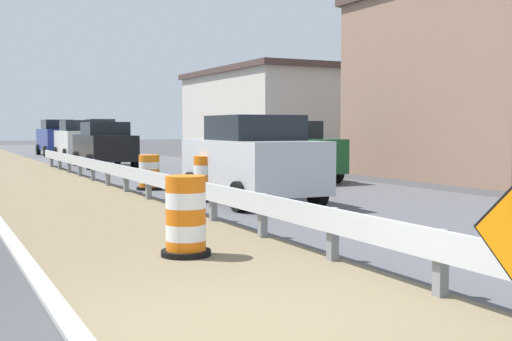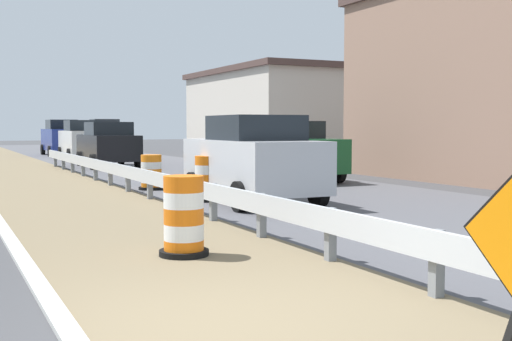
{
  "view_description": "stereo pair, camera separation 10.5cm",
  "coord_description": "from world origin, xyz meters",
  "px_view_note": "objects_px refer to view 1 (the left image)",
  "views": [
    {
      "loc": [
        -2.33,
        -5.16,
        1.76
      ],
      "look_at": [
        3.02,
        5.51,
        0.95
      ],
      "focal_mm": 45.46,
      "sensor_mm": 36.0,
      "label": 1
    },
    {
      "loc": [
        -2.24,
        -5.21,
        1.76
      ],
      "look_at": [
        3.02,
        5.51,
        0.95
      ],
      "focal_mm": 45.46,
      "sensor_mm": 36.0,
      "label": 2
    }
  ],
  "objects_px": {
    "traffic_barrel_nearest": "(186,220)",
    "car_distant_b": "(104,145)",
    "traffic_barrel_mid": "(149,174)",
    "car_mid_far_lane": "(81,135)",
    "car_lead_near_lane": "(251,159)",
    "car_distant_a": "(100,136)",
    "car_trailing_far_lane": "(57,138)",
    "car_trailing_near_lane": "(289,151)",
    "car_lead_far_lane": "(78,140)",
    "traffic_barrel_close": "(206,181)"
  },
  "relations": [
    {
      "from": "car_lead_near_lane",
      "to": "car_distant_b",
      "type": "xyz_separation_m",
      "value": [
        0.1,
        14.61,
        -0.03
      ]
    },
    {
      "from": "traffic_barrel_nearest",
      "to": "car_trailing_far_lane",
      "type": "relative_size",
      "value": 0.23
    },
    {
      "from": "car_lead_far_lane",
      "to": "traffic_barrel_nearest",
      "type": "bearing_deg",
      "value": 172.53
    },
    {
      "from": "traffic_barrel_nearest",
      "to": "traffic_barrel_mid",
      "type": "height_order",
      "value": "traffic_barrel_nearest"
    },
    {
      "from": "car_lead_far_lane",
      "to": "car_distant_a",
      "type": "height_order",
      "value": "car_distant_a"
    },
    {
      "from": "car_mid_far_lane",
      "to": "car_trailing_far_lane",
      "type": "relative_size",
      "value": 1.02
    },
    {
      "from": "traffic_barrel_mid",
      "to": "car_trailing_far_lane",
      "type": "height_order",
      "value": "car_trailing_far_lane"
    },
    {
      "from": "car_mid_far_lane",
      "to": "car_trailing_far_lane",
      "type": "distance_m",
      "value": 11.14
    },
    {
      "from": "traffic_barrel_nearest",
      "to": "car_distant_b",
      "type": "relative_size",
      "value": 0.23
    },
    {
      "from": "traffic_barrel_nearest",
      "to": "car_lead_far_lane",
      "type": "bearing_deg",
      "value": 81.67
    },
    {
      "from": "car_trailing_far_lane",
      "to": "car_distant_b",
      "type": "relative_size",
      "value": 0.99
    },
    {
      "from": "car_trailing_near_lane",
      "to": "car_distant_a",
      "type": "xyz_separation_m",
      "value": [
        -0.03,
        26.13,
        0.16
      ]
    },
    {
      "from": "car_distant_a",
      "to": "car_distant_b",
      "type": "relative_size",
      "value": 0.99
    },
    {
      "from": "car_trailing_far_lane",
      "to": "car_distant_a",
      "type": "bearing_deg",
      "value": -41.74
    },
    {
      "from": "car_lead_far_lane",
      "to": "car_trailing_far_lane",
      "type": "relative_size",
      "value": 0.96
    },
    {
      "from": "car_lead_near_lane",
      "to": "car_distant_a",
      "type": "bearing_deg",
      "value": -5.44
    },
    {
      "from": "traffic_barrel_close",
      "to": "car_trailing_near_lane",
      "type": "distance_m",
      "value": 6.33
    },
    {
      "from": "traffic_barrel_nearest",
      "to": "car_distant_b",
      "type": "bearing_deg",
      "value": 79.58
    },
    {
      "from": "car_trailing_far_lane",
      "to": "car_distant_a",
      "type": "xyz_separation_m",
      "value": [
        3.57,
        3.94,
        0.05
      ]
    },
    {
      "from": "traffic_barrel_mid",
      "to": "traffic_barrel_nearest",
      "type": "bearing_deg",
      "value": -104.32
    },
    {
      "from": "car_trailing_far_lane",
      "to": "car_lead_near_lane",
      "type": "bearing_deg",
      "value": 179.94
    },
    {
      "from": "car_mid_far_lane",
      "to": "car_distant_a",
      "type": "height_order",
      "value": "car_distant_a"
    },
    {
      "from": "traffic_barrel_mid",
      "to": "car_distant_a",
      "type": "bearing_deg",
      "value": 79.58
    },
    {
      "from": "traffic_barrel_mid",
      "to": "car_mid_far_lane",
      "type": "xyz_separation_m",
      "value": [
        4.98,
        33.73,
        0.67
      ]
    },
    {
      "from": "traffic_barrel_nearest",
      "to": "car_distant_b",
      "type": "xyz_separation_m",
      "value": [
        3.63,
        19.77,
        0.48
      ]
    },
    {
      "from": "car_lead_far_lane",
      "to": "car_mid_far_lane",
      "type": "distance_m",
      "value": 16.29
    },
    {
      "from": "car_trailing_far_lane",
      "to": "car_distant_b",
      "type": "bearing_deg",
      "value": 179.86
    },
    {
      "from": "traffic_barrel_mid",
      "to": "car_mid_far_lane",
      "type": "height_order",
      "value": "car_mid_far_lane"
    },
    {
      "from": "car_distant_b",
      "to": "car_lead_near_lane",
      "type": "bearing_deg",
      "value": -179.17
    },
    {
      "from": "car_lead_near_lane",
      "to": "car_lead_far_lane",
      "type": "xyz_separation_m",
      "value": [
        0.41,
        21.79,
        0.04
      ]
    },
    {
      "from": "car_trailing_near_lane",
      "to": "car_distant_a",
      "type": "distance_m",
      "value": 26.13
    },
    {
      "from": "traffic_barrel_nearest",
      "to": "traffic_barrel_close",
      "type": "xyz_separation_m",
      "value": [
        2.71,
        5.88,
        -0.01
      ]
    },
    {
      "from": "car_lead_far_lane",
      "to": "car_mid_far_lane",
      "type": "height_order",
      "value": "car_mid_far_lane"
    },
    {
      "from": "car_trailing_far_lane",
      "to": "car_distant_a",
      "type": "height_order",
      "value": "car_distant_a"
    },
    {
      "from": "car_lead_near_lane",
      "to": "car_lead_far_lane",
      "type": "distance_m",
      "value": 21.79
    },
    {
      "from": "traffic_barrel_nearest",
      "to": "traffic_barrel_mid",
      "type": "distance_m",
      "value": 9.45
    },
    {
      "from": "car_mid_far_lane",
      "to": "traffic_barrel_close",
      "type": "bearing_deg",
      "value": -4.82
    },
    {
      "from": "car_mid_far_lane",
      "to": "car_distant_b",
      "type": "distance_m",
      "value": 23.4
    },
    {
      "from": "traffic_barrel_close",
      "to": "car_lead_near_lane",
      "type": "relative_size",
      "value": 0.24
    },
    {
      "from": "car_distant_a",
      "to": "car_distant_b",
      "type": "height_order",
      "value": "car_distant_a"
    },
    {
      "from": "traffic_barrel_nearest",
      "to": "car_mid_far_lane",
      "type": "height_order",
      "value": "car_mid_far_lane"
    },
    {
      "from": "car_lead_near_lane",
      "to": "car_mid_far_lane",
      "type": "height_order",
      "value": "car_mid_far_lane"
    },
    {
      "from": "car_distant_b",
      "to": "traffic_barrel_mid",
      "type": "bearing_deg",
      "value": 174.25
    },
    {
      "from": "car_distant_a",
      "to": "car_distant_b",
      "type": "bearing_deg",
      "value": -10.42
    },
    {
      "from": "car_lead_near_lane",
      "to": "car_trailing_near_lane",
      "type": "height_order",
      "value": "car_lead_near_lane"
    },
    {
      "from": "traffic_barrel_mid",
      "to": "car_distant_b",
      "type": "relative_size",
      "value": 0.2
    },
    {
      "from": "traffic_barrel_close",
      "to": "traffic_barrel_mid",
      "type": "xyz_separation_m",
      "value": [
        -0.37,
        3.27,
        -0.05
      ]
    },
    {
      "from": "car_distant_a",
      "to": "traffic_barrel_close",
      "type": "bearing_deg",
      "value": -6.45
    },
    {
      "from": "car_mid_far_lane",
      "to": "car_trailing_far_lane",
      "type": "bearing_deg",
      "value": -16.37
    },
    {
      "from": "car_distant_b",
      "to": "traffic_barrel_close",
      "type": "bearing_deg",
      "value": 177.42
    }
  ]
}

